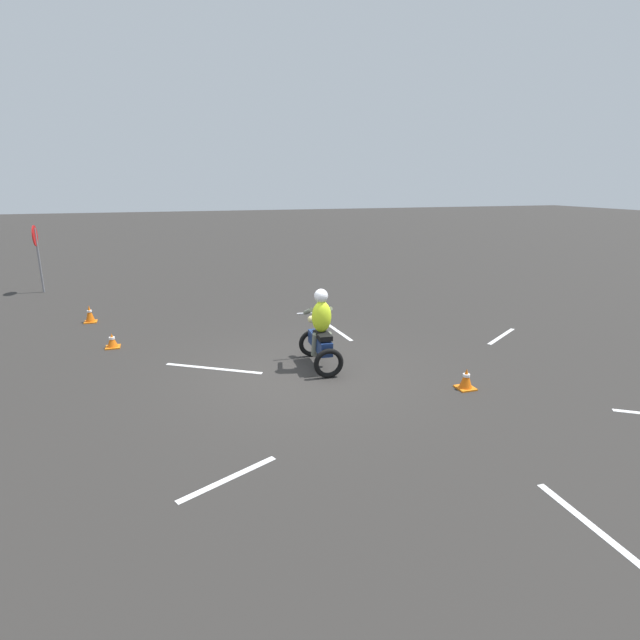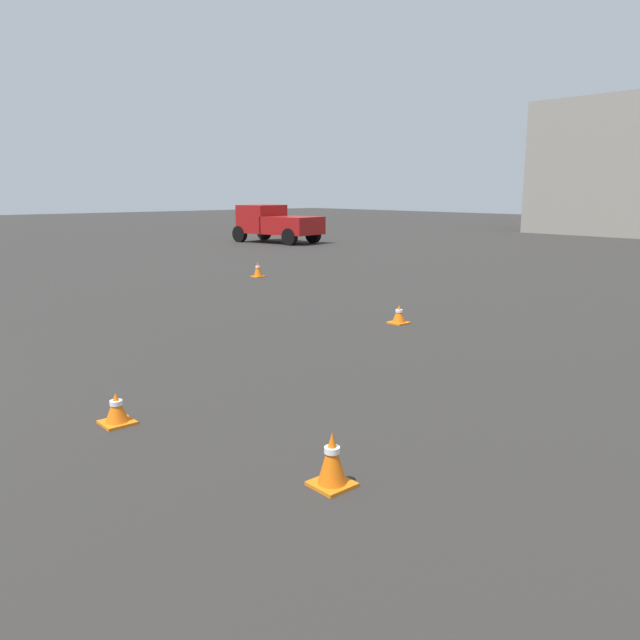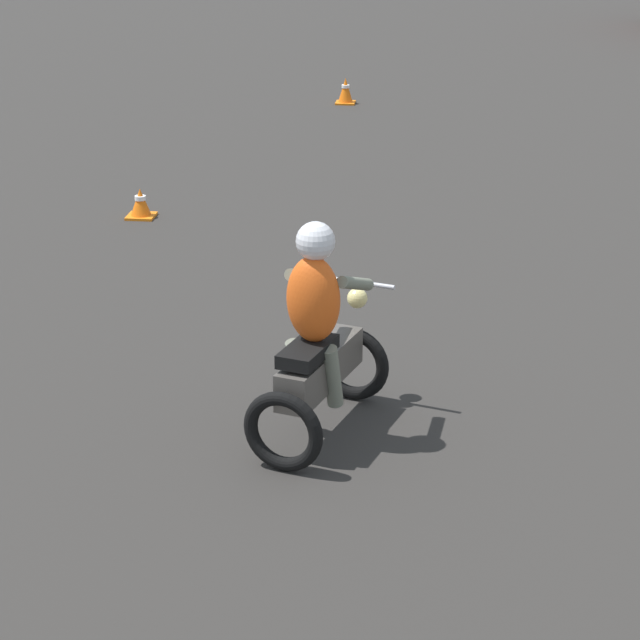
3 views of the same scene
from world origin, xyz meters
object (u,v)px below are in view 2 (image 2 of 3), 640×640
traffic_cone_near_right (332,460)px  pickup_truck (276,223)px  traffic_cone_mid_center (399,315)px  traffic_cone_mid_left (116,409)px  traffic_cone_near_left (258,270)px

traffic_cone_near_right → pickup_truck: bearing=144.0°
traffic_cone_mid_center → pickup_truck: bearing=149.9°
traffic_cone_near_right → traffic_cone_mid_center: bearing=127.1°
traffic_cone_mid_center → traffic_cone_mid_left: 6.16m
traffic_cone_near_right → traffic_cone_mid_center: size_ratio=1.36×
traffic_cone_near_left → traffic_cone_mid_center: bearing=-14.1°
traffic_cone_mid_center → traffic_cone_mid_left: size_ratio=1.02×
traffic_cone_near_left → traffic_cone_mid_center: traffic_cone_near_left is taller
pickup_truck → traffic_cone_mid_center: size_ratio=12.84×
traffic_cone_mid_center → traffic_cone_mid_left: traffic_cone_mid_center is taller
pickup_truck → traffic_cone_near_left: (9.28, -7.65, -0.72)m
pickup_truck → traffic_cone_mid_left: (17.59, -15.35, -0.76)m
traffic_cone_near_right → traffic_cone_mid_center: 6.56m
traffic_cone_near_left → traffic_cone_mid_center: size_ratio=1.23×
traffic_cone_mid_center → traffic_cone_near_left: bearing=165.9°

